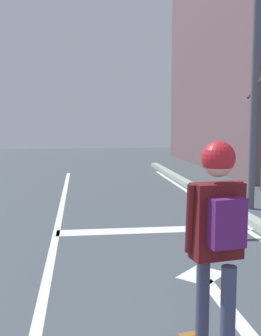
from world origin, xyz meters
TOP-DOWN VIEW (x-y plane):
  - lane_line_center at (-0.24, 6.00)m, footprint 0.12×20.00m
  - stop_bar at (1.51, 7.74)m, footprint 3.51×0.40m
  - lane_arrow_stem at (1.69, 4.71)m, footprint 0.16×1.40m
  - lane_arrow_head at (1.69, 5.56)m, footprint 0.71×0.71m
  - skater at (1.20, 3.62)m, footprint 0.47×0.63m
  - traffic_signal_mast at (2.84, 9.24)m, footprint 4.95×0.34m

SIDE VIEW (x-z plane):
  - lane_line_center at x=-0.24m, z-range 0.00..0.01m
  - stop_bar at x=1.51m, z-range 0.00..0.01m
  - lane_arrow_stem at x=1.69m, z-range 0.00..0.01m
  - lane_arrow_head at x=1.69m, z-range 0.00..0.01m
  - skater at x=1.20m, z-range 0.32..2.03m
  - traffic_signal_mast at x=2.84m, z-range 1.04..6.55m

